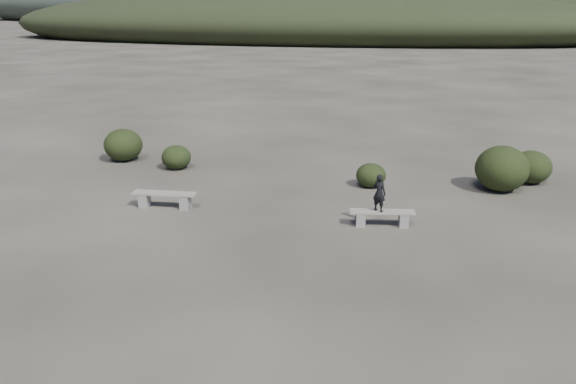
% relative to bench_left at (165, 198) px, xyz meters
% --- Properties ---
extents(ground, '(1200.00, 1200.00, 0.00)m').
position_rel_bench_left_xyz_m(ground, '(4.42, -4.31, -0.28)').
color(ground, '#2F2B24').
rests_on(ground, ground).
extents(bench_left, '(1.90, 0.64, 0.47)m').
position_rel_bench_left_xyz_m(bench_left, '(0.00, 0.00, 0.00)').
color(bench_left, slate).
rests_on(bench_left, ground).
extents(bench_right, '(1.75, 0.74, 0.43)m').
position_rel_bench_left_xyz_m(bench_right, '(6.26, 0.29, -0.02)').
color(bench_right, slate).
rests_on(bench_right, ground).
extents(seated_person, '(0.44, 0.37, 1.01)m').
position_rel_bench_left_xyz_m(seated_person, '(6.15, 0.27, 0.65)').
color(seated_person, black).
rests_on(seated_person, bench_right).
extents(shrub_a, '(1.06, 1.06, 0.86)m').
position_rel_bench_left_xyz_m(shrub_a, '(-1.57, 3.87, 0.15)').
color(shrub_a, black).
rests_on(shrub_a, ground).
extents(shrub_c, '(0.97, 0.97, 0.78)m').
position_rel_bench_left_xyz_m(shrub_c, '(5.48, 3.67, 0.11)').
color(shrub_c, black).
rests_on(shrub_c, ground).
extents(shrub_d, '(1.65, 1.65, 1.45)m').
position_rel_bench_left_xyz_m(shrub_d, '(9.50, 4.43, 0.44)').
color(shrub_d, black).
rests_on(shrub_d, ground).
extents(shrub_e, '(1.31, 1.31, 1.09)m').
position_rel_bench_left_xyz_m(shrub_e, '(10.51, 5.57, 0.26)').
color(shrub_e, black).
rests_on(shrub_e, ground).
extents(shrub_f, '(1.44, 1.44, 1.22)m').
position_rel_bench_left_xyz_m(shrub_f, '(-4.03, 4.38, 0.33)').
color(shrub_f, black).
rests_on(shrub_f, ground).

